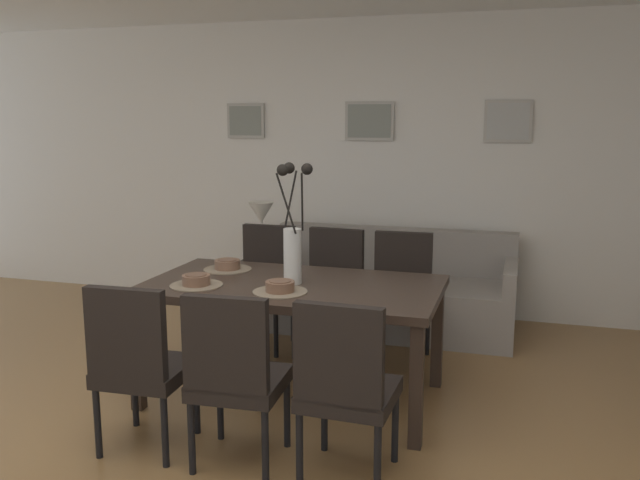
{
  "coord_description": "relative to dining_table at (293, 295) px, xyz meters",
  "views": [
    {
      "loc": [
        1.38,
        -2.69,
        1.75
      ],
      "look_at": [
        0.15,
        1.39,
        0.96
      ],
      "focal_mm": 37.7,
      "sensor_mm": 36.0,
      "label": 1
    }
  ],
  "objects": [
    {
      "name": "back_wall_panel",
      "position": [
        -0.06,
        2.15,
        0.63
      ],
      "size": [
        9.0,
        0.1,
        2.6
      ],
      "primitive_type": "cube",
      "color": "white",
      "rests_on": "ground"
    },
    {
      "name": "dining_table",
      "position": [
        0.0,
        0.0,
        0.0
      ],
      "size": [
        1.8,
        1.0,
        0.74
      ],
      "color": "#33261E",
      "rests_on": "ground"
    },
    {
      "name": "dining_chair_near_left",
      "position": [
        -0.53,
        -0.9,
        -0.16
      ],
      "size": [
        0.46,
        0.46,
        0.92
      ],
      "color": "black",
      "rests_on": "ground"
    },
    {
      "name": "dining_chair_near_right",
      "position": [
        -0.55,
        0.9,
        -0.16
      ],
      "size": [
        0.44,
        0.44,
        0.92
      ],
      "color": "black",
      "rests_on": "ground"
    },
    {
      "name": "dining_chair_far_left",
      "position": [
        0.01,
        -0.9,
        -0.16
      ],
      "size": [
        0.47,
        0.47,
        0.92
      ],
      "color": "black",
      "rests_on": "ground"
    },
    {
      "name": "dining_chair_far_right",
      "position": [
        -0.01,
        0.89,
        -0.16
      ],
      "size": [
        0.47,
        0.47,
        0.92
      ],
      "color": "black",
      "rests_on": "ground"
    },
    {
      "name": "dining_chair_mid_left",
      "position": [
        0.57,
        -0.88,
        -0.16
      ],
      "size": [
        0.45,
        0.45,
        0.92
      ],
      "color": "black",
      "rests_on": "ground"
    },
    {
      "name": "dining_chair_mid_right",
      "position": [
        0.52,
        0.89,
        -0.16
      ],
      "size": [
        0.46,
        0.46,
        0.92
      ],
      "color": "black",
      "rests_on": "ground"
    },
    {
      "name": "centerpiece_vase",
      "position": [
        0.0,
        0.0,
        0.36
      ],
      "size": [
        0.21,
        0.23,
        0.73
      ],
      "color": "silver",
      "rests_on": "dining_table"
    },
    {
      "name": "placemat_near_left",
      "position": [
        -0.54,
        -0.22,
        0.08
      ],
      "size": [
        0.32,
        0.32,
        0.01
      ],
      "primitive_type": "cylinder",
      "color": "#7F705B",
      "rests_on": "dining_table"
    },
    {
      "name": "bowl_near_left",
      "position": [
        -0.54,
        -0.22,
        0.11
      ],
      "size": [
        0.17,
        0.17,
        0.07
      ],
      "color": "brown",
      "rests_on": "dining_table"
    },
    {
      "name": "placemat_near_right",
      "position": [
        -0.54,
        0.22,
        0.08
      ],
      "size": [
        0.32,
        0.32,
        0.01
      ],
      "primitive_type": "cylinder",
      "color": "#7F705B",
      "rests_on": "dining_table"
    },
    {
      "name": "bowl_near_right",
      "position": [
        -0.54,
        0.22,
        0.11
      ],
      "size": [
        0.17,
        0.17,
        0.07
      ],
      "color": "brown",
      "rests_on": "dining_table"
    },
    {
      "name": "placemat_far_left",
      "position": [
        -0.0,
        -0.22,
        0.08
      ],
      "size": [
        0.32,
        0.32,
        0.01
      ],
      "primitive_type": "cylinder",
      "color": "#7F705B",
      "rests_on": "dining_table"
    },
    {
      "name": "bowl_far_left",
      "position": [
        -0.0,
        -0.22,
        0.11
      ],
      "size": [
        0.17,
        0.17,
        0.07
      ],
      "color": "brown",
      "rests_on": "dining_table"
    },
    {
      "name": "sofa",
      "position": [
        0.28,
        1.6,
        -0.39
      ],
      "size": [
        2.07,
        0.84,
        0.8
      ],
      "color": "gray",
      "rests_on": "ground"
    },
    {
      "name": "side_table",
      "position": [
        -0.81,
        1.51,
        -0.41
      ],
      "size": [
        0.36,
        0.36,
        0.52
      ],
      "primitive_type": "cube",
      "color": "black",
      "rests_on": "ground"
    },
    {
      "name": "table_lamp",
      "position": [
        -0.81,
        1.51,
        0.23
      ],
      "size": [
        0.22,
        0.22,
        0.51
      ],
      "color": "beige",
      "rests_on": "side_table"
    },
    {
      "name": "framed_picture_left",
      "position": [
        -1.18,
        2.08,
        1.04
      ],
      "size": [
        0.37,
        0.03,
        0.32
      ],
      "color": "#B2ADA3"
    },
    {
      "name": "framed_picture_center",
      "position": [
        -0.0,
        2.08,
        1.04
      ],
      "size": [
        0.44,
        0.03,
        0.34
      ],
      "color": "#B2ADA3"
    },
    {
      "name": "framed_picture_right",
      "position": [
        1.18,
        2.08,
        1.04
      ],
      "size": [
        0.39,
        0.03,
        0.35
      ],
      "color": "#B2ADA3"
    }
  ]
}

